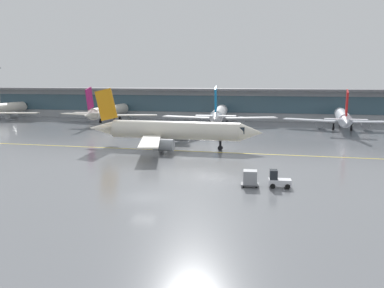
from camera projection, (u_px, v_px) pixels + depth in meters
The scene contains 9 objects.
ground_plane at pixel (143, 198), 45.14m from camera, with size 400.00×400.00×0.00m, color slate.
taxiway_centreline_stripe at pixel (173, 150), 74.62m from camera, with size 110.00×0.36×0.01m, color yellow.
terminal_concourse at pixel (234, 104), 130.55m from camera, with size 222.04×11.00×9.60m.
gate_airplane_1 at pixel (109, 112), 121.54m from camera, with size 29.57×31.69×10.53m.
gate_airplane_2 at pixel (219, 114), 112.15m from camera, with size 30.57×32.98×10.92m.
gate_airplane_3 at pixel (342, 117), 104.53m from camera, with size 28.93×31.21×10.33m.
taxiing_regional_jet at pixel (173, 131), 76.14m from camera, with size 32.98×30.71×10.94m.
baggage_tug at pixel (278, 180), 49.19m from camera, with size 2.69×1.78×2.10m.
cargo_dolly_lead at pixel (250, 178), 49.60m from camera, with size 2.21×1.75×1.94m.
Camera 1 is at (14.17, -41.67, 12.71)m, focal length 39.20 mm.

